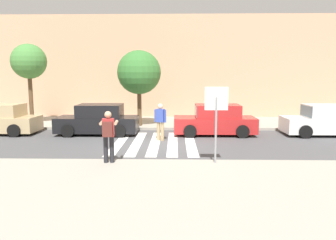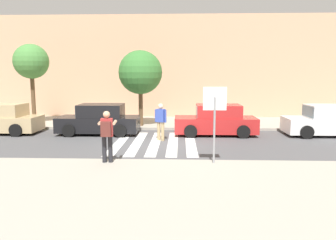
# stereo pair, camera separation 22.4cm
# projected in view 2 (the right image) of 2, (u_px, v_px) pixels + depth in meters

# --- Properties ---
(ground_plane) EXTENTS (120.00, 120.00, 0.00)m
(ground_plane) POSITION_uv_depth(u_px,v_px,m) (155.00, 144.00, 14.53)
(ground_plane) COLOR #4C4C4F
(sidewalk_near) EXTENTS (60.00, 6.00, 0.14)m
(sidewalk_near) POSITION_uv_depth(u_px,v_px,m) (136.00, 192.00, 8.39)
(sidewalk_near) COLOR #9E998C
(sidewalk_near) RESTS_ON ground
(sidewalk_far) EXTENTS (60.00, 4.80, 0.14)m
(sidewalk_far) POSITION_uv_depth(u_px,v_px,m) (162.00, 123.00, 20.46)
(sidewalk_far) COLOR #9E998C
(sidewalk_far) RESTS_ON ground
(building_facade_far) EXTENTS (56.00, 4.00, 7.08)m
(building_facade_far) POSITION_uv_depth(u_px,v_px,m) (165.00, 68.00, 24.34)
(building_facade_far) COLOR tan
(building_facade_far) RESTS_ON ground
(crosswalk_stripe_0) EXTENTS (0.44, 5.20, 0.01)m
(crosswalk_stripe_0) POSITION_uv_depth(u_px,v_px,m) (120.00, 143.00, 14.79)
(crosswalk_stripe_0) COLOR silver
(crosswalk_stripe_0) RESTS_ON ground
(crosswalk_stripe_1) EXTENTS (0.44, 5.20, 0.01)m
(crosswalk_stripe_1) POSITION_uv_depth(u_px,v_px,m) (137.00, 143.00, 14.76)
(crosswalk_stripe_1) COLOR silver
(crosswalk_stripe_1) RESTS_ON ground
(crosswalk_stripe_2) EXTENTS (0.44, 5.20, 0.01)m
(crosswalk_stripe_2) POSITION_uv_depth(u_px,v_px,m) (155.00, 143.00, 14.73)
(crosswalk_stripe_2) COLOR silver
(crosswalk_stripe_2) RESTS_ON ground
(crosswalk_stripe_3) EXTENTS (0.44, 5.20, 0.01)m
(crosswalk_stripe_3) POSITION_uv_depth(u_px,v_px,m) (173.00, 143.00, 14.70)
(crosswalk_stripe_3) COLOR silver
(crosswalk_stripe_3) RESTS_ON ground
(crosswalk_stripe_4) EXTENTS (0.44, 5.20, 0.01)m
(crosswalk_stripe_4) POSITION_uv_depth(u_px,v_px,m) (191.00, 143.00, 14.67)
(crosswalk_stripe_4) COLOR silver
(crosswalk_stripe_4) RESTS_ON ground
(stop_sign) EXTENTS (0.76, 0.08, 2.52)m
(stop_sign) POSITION_uv_depth(u_px,v_px,m) (215.00, 108.00, 10.65)
(stop_sign) COLOR gray
(stop_sign) RESTS_ON sidewalk_near
(photographer_with_backpack) EXTENTS (0.63, 0.88, 1.72)m
(photographer_with_backpack) POSITION_uv_depth(u_px,v_px,m) (107.00, 132.00, 10.79)
(photographer_with_backpack) COLOR #232328
(photographer_with_backpack) RESTS_ON sidewalk_near
(pedestrian_crossing) EXTENTS (0.54, 0.37, 1.72)m
(pedestrian_crossing) POSITION_uv_depth(u_px,v_px,m) (161.00, 120.00, 15.10)
(pedestrian_crossing) COLOR tan
(pedestrian_crossing) RESTS_ON ground
(parked_car_tan) EXTENTS (4.10, 1.92, 1.55)m
(parked_car_tan) POSITION_uv_depth(u_px,v_px,m) (0.00, 120.00, 17.02)
(parked_car_tan) COLOR tan
(parked_car_tan) RESTS_ON ground
(parked_car_black) EXTENTS (4.10, 1.92, 1.55)m
(parked_car_black) POSITION_uv_depth(u_px,v_px,m) (99.00, 120.00, 16.82)
(parked_car_black) COLOR black
(parked_car_black) RESTS_ON ground
(parked_car_red) EXTENTS (4.10, 1.92, 1.55)m
(parked_car_red) POSITION_uv_depth(u_px,v_px,m) (216.00, 121.00, 16.60)
(parked_car_red) COLOR red
(parked_car_red) RESTS_ON ground
(parked_car_white) EXTENTS (4.10, 1.92, 1.55)m
(parked_car_white) POSITION_uv_depth(u_px,v_px,m) (327.00, 121.00, 16.39)
(parked_car_white) COLOR white
(parked_car_white) RESTS_ON ground
(street_tree_west) EXTENTS (2.02, 2.02, 4.69)m
(street_tree_west) POSITION_uv_depth(u_px,v_px,m) (31.00, 62.00, 19.09)
(street_tree_west) COLOR brown
(street_tree_west) RESTS_ON sidewalk_far
(street_tree_center) EXTENTS (2.46, 2.46, 4.27)m
(street_tree_center) POSITION_uv_depth(u_px,v_px,m) (140.00, 73.00, 18.40)
(street_tree_center) COLOR brown
(street_tree_center) RESTS_ON sidewalk_far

